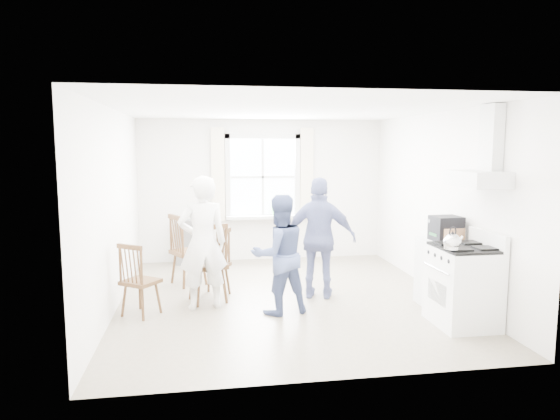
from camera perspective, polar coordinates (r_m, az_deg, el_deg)
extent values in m
cube|color=gray|center=(7.09, 0.56, -10.13)|extent=(4.62, 5.12, 0.02)
cube|color=white|center=(9.29, -2.02, 2.27)|extent=(4.62, 0.04, 2.64)
cube|color=white|center=(4.37, 6.09, -3.44)|extent=(4.62, 0.04, 2.64)
cube|color=white|center=(6.81, -18.61, 0.07)|extent=(0.04, 5.12, 2.64)
cube|color=white|center=(7.53, 17.88, 0.75)|extent=(0.04, 5.12, 2.64)
cube|color=white|center=(6.78, 0.59, 11.51)|extent=(4.62, 5.12, 0.02)
cube|color=white|center=(9.24, -2.00, 3.80)|extent=(1.20, 0.02, 1.40)
cube|color=silver|center=(9.19, -1.99, 8.43)|extent=(1.38, 0.09, 0.09)
cube|color=silver|center=(9.28, -1.95, -0.81)|extent=(1.38, 0.09, 0.09)
cube|color=silver|center=(9.15, -5.99, 3.73)|extent=(0.09, 0.09, 1.58)
cube|color=silver|center=(9.31, 1.98, 3.82)|extent=(0.09, 0.09, 1.58)
cube|color=silver|center=(9.21, -1.90, -0.78)|extent=(1.38, 0.24, 0.06)
cube|color=white|center=(9.13, -7.09, 4.02)|extent=(0.24, 0.05, 1.70)
cube|color=white|center=(9.33, 3.06, 4.13)|extent=(0.24, 0.05, 1.70)
cube|color=silver|center=(6.19, 21.61, 3.34)|extent=(0.45, 0.76, 0.18)
cube|color=silver|center=(6.26, 23.00, 7.62)|extent=(0.14, 0.30, 0.76)
cube|color=slate|center=(9.16, -10.59, -3.61)|extent=(0.40, 0.30, 0.80)
cube|color=white|center=(6.34, 20.16, -8.27)|extent=(0.65, 0.76, 0.92)
cube|color=black|center=(6.23, 20.35, -4.05)|extent=(0.61, 0.72, 0.03)
cube|color=white|center=(6.37, 22.70, -3.15)|extent=(0.06, 0.76, 0.20)
cylinder|color=silver|center=(6.12, 17.42, -6.38)|extent=(0.02, 0.61, 0.02)
sphere|color=silver|center=(5.91, 19.09, -3.48)|extent=(0.19, 0.19, 0.19)
cylinder|color=silver|center=(5.92, 19.07, -4.04)|extent=(0.17, 0.17, 0.04)
torus|color=black|center=(5.89, 19.14, -2.37)|extent=(0.12, 0.06, 0.12)
cube|color=silver|center=(6.97, 17.89, -6.86)|extent=(0.50, 0.55, 0.90)
cube|color=black|center=(6.81, 18.42, -2.62)|extent=(0.37, 0.34, 0.17)
cube|color=black|center=(6.78, 18.47, -1.30)|extent=(0.37, 0.34, 0.15)
cube|color=#AE7C54|center=(6.72, 18.97, -2.72)|extent=(0.33, 0.28, 0.18)
cube|color=#422915|center=(6.90, -8.28, -6.27)|extent=(0.57, 0.56, 0.06)
cube|color=#422915|center=(6.64, -7.83, -4.12)|extent=(0.45, 0.19, 0.60)
cylinder|color=#422915|center=(6.96, -8.24, -8.38)|extent=(0.04, 0.04, 0.48)
cube|color=#422915|center=(6.54, -15.64, -7.91)|extent=(0.55, 0.54, 0.05)
cube|color=#422915|center=(6.36, -16.76, -6.00)|extent=(0.34, 0.27, 0.51)
cylinder|color=#422915|center=(6.60, -15.58, -9.78)|extent=(0.03, 0.03, 0.41)
cube|color=#422915|center=(7.11, -7.68, -6.32)|extent=(0.55, 0.55, 0.05)
cube|color=#422915|center=(6.98, -6.41, -4.31)|extent=(0.24, 0.38, 0.54)
cylinder|color=#422915|center=(7.17, -7.65, -8.13)|extent=(0.04, 0.04, 0.43)
imported|color=white|center=(6.53, -8.82, -3.73)|extent=(0.73, 0.73, 1.74)
imported|color=#475584|center=(6.30, -0.09, -5.11)|extent=(0.90, 0.90, 1.52)
imported|color=navy|center=(6.96, 4.59, -3.22)|extent=(1.25, 1.25, 1.69)
imported|color=#316F32|center=(9.19, -0.43, 0.56)|extent=(0.26, 0.26, 0.37)
cube|color=#422915|center=(7.80, -10.43, -4.77)|extent=(0.61, 0.62, 0.06)
cube|color=#422915|center=(7.65, -11.82, -2.74)|extent=(0.27, 0.42, 0.60)
cylinder|color=#422915|center=(7.85, -10.39, -6.63)|extent=(0.04, 0.04, 0.48)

